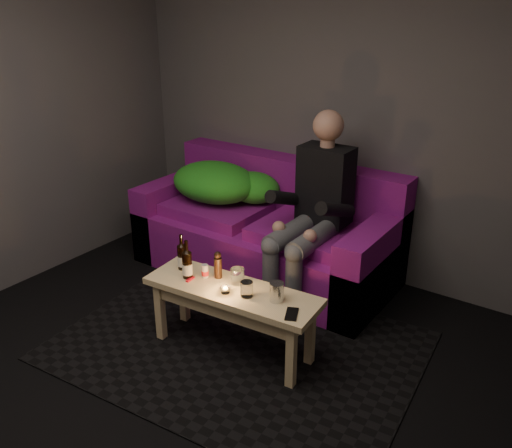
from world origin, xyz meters
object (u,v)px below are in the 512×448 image
at_px(person, 313,208).
at_px(steel_cup, 277,292).
at_px(beer_bottle_a, 182,256).
at_px(coffee_table, 232,300).
at_px(beer_bottle_b, 187,264).
at_px(sofa, 268,234).

height_order(person, steel_cup, person).
distance_m(beer_bottle_a, steel_cup, 0.75).
height_order(coffee_table, beer_bottle_a, beer_bottle_a).
height_order(person, beer_bottle_b, person).
bearing_deg(beer_bottle_b, person, 68.38).
bearing_deg(beer_bottle_b, coffee_table, 9.20).
xyz_separation_m(person, beer_bottle_a, (-0.49, -0.89, -0.18)).
bearing_deg(sofa, coffee_table, -67.42).
height_order(sofa, beer_bottle_a, sofa).
bearing_deg(steel_cup, person, 106.11).
distance_m(person, coffee_table, 0.98).
bearing_deg(steel_cup, sofa, 126.06).
bearing_deg(coffee_table, steel_cup, 6.48).
bearing_deg(sofa, beer_bottle_a, -88.95).
bearing_deg(coffee_table, sofa, 112.58).
xyz_separation_m(coffee_table, beer_bottle_a, (-0.43, 0.02, 0.18)).
relative_size(coffee_table, beer_bottle_a, 4.73).
height_order(beer_bottle_a, steel_cup, beer_bottle_a).
relative_size(sofa, steel_cup, 17.80).
bearing_deg(sofa, person, -18.78).
relative_size(sofa, coffee_table, 1.81).
distance_m(beer_bottle_b, steel_cup, 0.64).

